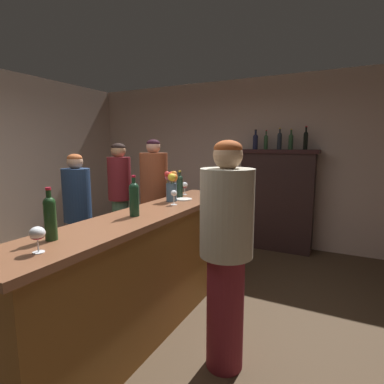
% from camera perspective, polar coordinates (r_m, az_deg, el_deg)
% --- Properties ---
extents(floor, '(7.97, 7.97, 0.00)m').
position_cam_1_polar(floor, '(3.06, -13.63, -23.94)').
color(floor, '#453322').
rests_on(floor, ground).
extents(wall_back, '(5.68, 0.12, 2.74)m').
position_cam_1_polar(wall_back, '(5.34, 8.25, 5.73)').
color(wall_back, '#C3AB9E').
rests_on(wall_back, ground).
extents(bar_counter, '(0.53, 2.78, 1.07)m').
position_cam_1_polar(bar_counter, '(2.80, -8.36, -14.53)').
color(bar_counter, brown).
rests_on(bar_counter, ground).
extents(display_cabinet, '(1.18, 0.37, 1.59)m').
position_cam_1_polar(display_cabinet, '(4.93, 15.76, -1.08)').
color(display_cabinet, black).
rests_on(display_cabinet, ground).
extents(wine_bottle_merlot, '(0.08, 0.08, 0.33)m').
position_cam_1_polar(wine_bottle_merlot, '(2.49, -10.87, -1.02)').
color(wine_bottle_merlot, '#173823').
rests_on(wine_bottle_merlot, bar_counter).
extents(wine_bottle_malbec, '(0.07, 0.07, 0.32)m').
position_cam_1_polar(wine_bottle_malbec, '(2.01, -25.30, -4.13)').
color(wine_bottle_malbec, '#1A3819').
rests_on(wine_bottle_malbec, bar_counter).
extents(wine_bottle_syrah, '(0.07, 0.07, 0.30)m').
position_cam_1_polar(wine_bottle_syrah, '(3.33, -2.34, 1.30)').
color(wine_bottle_syrah, '#1D3425').
rests_on(wine_bottle_syrah, bar_counter).
extents(wine_glass_front, '(0.08, 0.08, 0.14)m').
position_cam_1_polar(wine_glass_front, '(1.82, -27.27, -7.16)').
color(wine_glass_front, white).
rests_on(wine_glass_front, bar_counter).
extents(wine_glass_mid, '(0.07, 0.07, 0.15)m').
position_cam_1_polar(wine_glass_mid, '(3.52, -1.42, 1.22)').
color(wine_glass_mid, white).
rests_on(wine_glass_mid, bar_counter).
extents(wine_glass_rear, '(0.06, 0.06, 0.14)m').
position_cam_1_polar(wine_glass_rear, '(2.92, -3.45, -0.39)').
color(wine_glass_rear, white).
rests_on(wine_glass_rear, bar_counter).
extents(flower_arrangement, '(0.13, 0.15, 0.31)m').
position_cam_1_polar(flower_arrangement, '(3.10, -3.89, 1.58)').
color(flower_arrangement, '#3E5A73').
rests_on(flower_arrangement, bar_counter).
extents(cheese_plate, '(0.17, 0.17, 0.01)m').
position_cam_1_polar(cheese_plate, '(3.20, -1.56, -1.38)').
color(cheese_plate, white).
rests_on(cheese_plate, bar_counter).
extents(display_bottle_left, '(0.08, 0.08, 0.31)m').
position_cam_1_polar(display_bottle_left, '(4.95, 11.92, 9.48)').
color(display_bottle_left, '#1E213F').
rests_on(display_bottle_left, display_cabinet).
extents(display_bottle_midleft, '(0.06, 0.06, 0.30)m').
position_cam_1_polar(display_bottle_midleft, '(4.91, 13.83, 9.30)').
color(display_bottle_midleft, '#2A4C2D').
rests_on(display_bottle_midleft, display_cabinet).
extents(display_bottle_center, '(0.07, 0.07, 0.33)m').
position_cam_1_polar(display_bottle_center, '(4.87, 16.25, 9.43)').
color(display_bottle_center, '#212730').
rests_on(display_bottle_center, display_cabinet).
extents(display_bottle_midright, '(0.07, 0.07, 0.31)m').
position_cam_1_polar(display_bottle_midright, '(4.84, 18.21, 9.21)').
color(display_bottle_midright, '#26472B').
rests_on(display_bottle_midright, display_cabinet).
extents(display_bottle_right, '(0.06, 0.06, 0.34)m').
position_cam_1_polar(display_bottle_right, '(4.81, 20.73, 9.30)').
color(display_bottle_right, black).
rests_on(display_bottle_right, display_cabinet).
extents(patron_in_grey, '(0.31, 0.31, 1.55)m').
position_cam_1_polar(patron_in_grey, '(3.68, -20.79, -4.12)').
color(patron_in_grey, brown).
rests_on(patron_in_grey, ground).
extents(patron_near_entrance, '(0.36, 0.36, 1.72)m').
position_cam_1_polar(patron_near_entrance, '(3.96, -7.15, -1.47)').
color(patron_near_entrance, '#282550').
rests_on(patron_near_entrance, ground).
extents(patron_in_navy, '(0.33, 0.33, 1.68)m').
position_cam_1_polar(patron_in_navy, '(4.49, -13.49, -0.52)').
color(patron_in_navy, '#466D54').
rests_on(patron_in_navy, ground).
extents(bartender, '(0.38, 0.38, 1.68)m').
position_cam_1_polar(bartender, '(2.19, 6.50, -10.53)').
color(bartender, maroon).
rests_on(bartender, ground).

